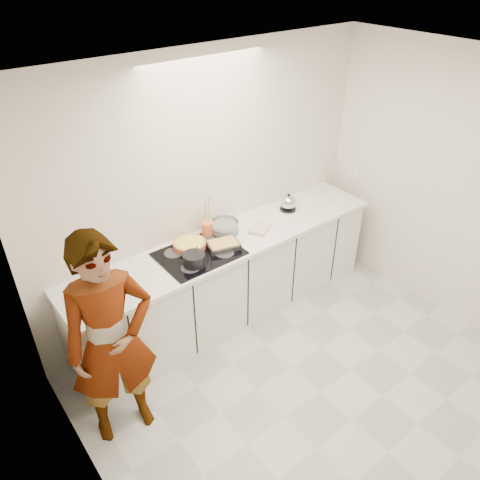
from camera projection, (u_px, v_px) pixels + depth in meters
floor at (319, 392)px, 4.02m from camera, size 3.60×3.20×0.00m
ceiling at (362, 85)px, 2.61m from camera, size 3.60×3.20×0.00m
wall_back at (208, 191)px, 4.38m from camera, size 3.60×0.00×2.60m
wall_left at (97, 401)px, 2.39m from camera, size 0.00×3.20×2.60m
wall_right at (469, 198)px, 4.26m from camera, size 0.02×3.20×2.60m
base_cabinets at (230, 280)px, 4.64m from camera, size 3.20×0.58×0.87m
countertop at (229, 242)px, 4.39m from camera, size 3.24×0.64×0.04m
hob at (199, 254)px, 4.18m from camera, size 0.72×0.54×0.01m
tart_dish at (190, 244)px, 4.25m from camera, size 0.33×0.33×0.05m
saucepan at (194, 259)px, 4.00m from camera, size 0.24×0.24×0.18m
baking_dish at (223, 245)px, 4.23m from camera, size 0.32×0.27×0.05m
mixing_bowl at (225, 227)px, 4.47m from camera, size 0.31×0.31×0.12m
tea_towel at (260, 229)px, 4.52m from camera, size 0.27×0.25×0.04m
kettle at (288, 203)px, 4.82m from camera, size 0.21×0.21×0.19m
utensil_crock at (207, 229)px, 4.42m from camera, size 0.12×0.12×0.14m
cook at (111, 342)px, 3.30m from camera, size 0.70×0.51×1.78m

